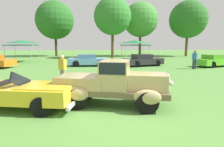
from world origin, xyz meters
name	(u,v)px	position (x,y,z in m)	size (l,w,h in m)	color
ground_plane	(121,109)	(0.00, 0.00, 0.00)	(120.00, 120.00, 0.00)	#568C3D
feature_pickup_truck	(113,83)	(-0.25, 0.54, 0.86)	(4.38, 2.61, 1.70)	brown
neighbor_convertible	(18,92)	(-3.72, 0.57, 0.58)	(4.71, 2.54, 1.40)	yellow
show_car_skyblue	(88,60)	(-1.59, 13.16, 0.60)	(4.08, 1.74, 1.22)	#669EDB
show_car_charcoal	(143,60)	(4.08, 12.69, 0.60)	(4.29, 2.68, 1.22)	#28282D
show_car_lime	(215,61)	(11.14, 11.54, 0.60)	(4.42, 2.85, 1.22)	#60C62D
spectator_near_truck	(195,59)	(8.17, 10.01, 0.91)	(0.42, 0.47, 1.69)	#283351
spectator_between_cars	(63,69)	(-2.72, 4.30, 0.91)	(0.47, 0.42, 1.69)	#9E998E
canopy_tent_left_field	(22,43)	(-9.87, 18.22, 2.42)	(3.35, 3.35, 2.71)	#B7B7BC
canopy_tent_center_field	(135,43)	(4.24, 17.65, 2.42)	(3.32, 3.32, 2.71)	#B7B7BC
treeline_far_left	(55,20)	(-7.89, 29.09, 6.39)	(6.74, 6.74, 9.77)	#47331E
treeline_mid_left	(113,16)	(1.99, 24.18, 6.53)	(5.90, 5.90, 9.50)	brown
treeline_center	(140,20)	(7.44, 28.09, 6.55)	(6.25, 6.25, 9.69)	brown
treeline_mid_right	(188,20)	(15.79, 26.87, 6.52)	(6.61, 6.61, 9.84)	brown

